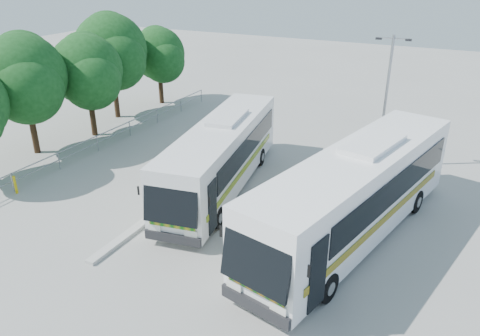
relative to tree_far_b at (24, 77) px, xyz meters
The scene contains 11 objects.
ground 13.85m from the tree_far_b, ahead, with size 100.00×100.00×0.00m, color #9B9B96.
kerb_divider 11.65m from the tree_far_b, ahead, with size 0.40×16.00×0.15m, color #B2B2AD.
railing 5.62m from the tree_far_b, 42.90° to the left, with size 0.06×22.00×1.00m.
tree_far_b is the anchor object (origin of this frame).
tree_far_c 4.01m from the tree_far_b, 77.09° to the left, with size 4.97×4.69×6.49m.
tree_far_d 7.61m from the tree_far_b, 92.23° to the left, with size 5.62×5.30×7.33m.
tree_far_e 12.13m from the tree_far_b, 88.17° to the left, with size 4.54×4.28×5.92m.
coach_main 12.36m from the tree_far_b, ahead, with size 4.29×12.07×3.29m.
coach_adjacent 19.20m from the tree_far_b, ahead, with size 5.54×13.48×3.67m.
lamppost 19.78m from the tree_far_b, 21.05° to the left, with size 1.74×0.39×7.12m.
bollard 6.80m from the tree_far_b, 52.25° to the right, with size 0.13×0.13×0.93m, color #C4A90B.
Camera 1 is at (9.33, -16.46, 10.50)m, focal length 35.00 mm.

